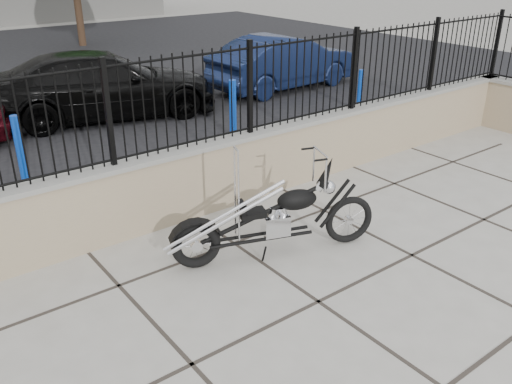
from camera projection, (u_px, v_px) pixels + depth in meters
name	position (u px, v px, depth m)	size (l,w,h in m)	color
ground_plane	(318.00, 302.00, 5.52)	(90.00, 90.00, 0.00)	#99968E
retaining_wall	(189.00, 181.00, 7.13)	(14.00, 0.36, 0.96)	gray
iron_fence	(185.00, 101.00, 6.68)	(14.00, 0.08, 1.20)	black
chopper_motorcycle	(272.00, 201.00, 6.07)	(2.33, 0.41, 1.40)	black
car_black	(103.00, 85.00, 11.20)	(1.91, 4.69, 1.36)	black
car_blue	(284.00, 62.00, 13.52)	(1.40, 4.01, 1.32)	#111C3F
bollard_a	(21.00, 151.00, 8.03)	(0.13, 0.13, 1.08)	#0B44AE
bollard_b	(233.00, 110.00, 9.98)	(0.13, 0.13, 1.10)	#0B29A9
bollard_c	(360.00, 91.00, 11.70)	(0.11, 0.11, 0.91)	#0C50B9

